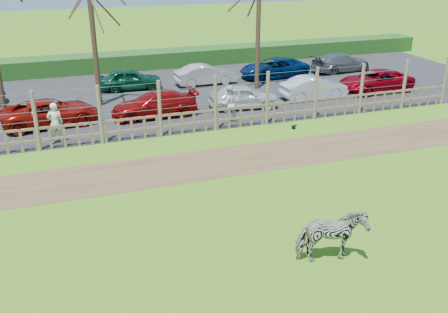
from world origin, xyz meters
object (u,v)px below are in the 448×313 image
object	(u,v)px
zebra	(331,237)
car_5	(314,87)
car_11	(206,75)
car_6	(375,81)
car_2	(50,113)
crow	(294,127)
tree_mid	(91,9)
visitor_a	(55,123)
visitor_b	(229,104)
car_12	(274,68)
car_13	(341,62)
car_4	(243,97)
car_10	(130,79)
car_3	(154,104)

from	to	relation	value
zebra	car_5	size ratio (longest dim) A/B	0.48
car_11	car_6	bearing A→B (deg)	-121.25
car_2	crow	bearing A→B (deg)	-118.34
car_2	car_11	distance (m)	10.06
tree_mid	visitor_a	bearing A→B (deg)	-115.25
car_2	car_6	distance (m)	17.54
visitor_b	car_12	bearing A→B (deg)	-130.44
visitor_b	car_13	bearing A→B (deg)	-147.69
zebra	crow	distance (m)	10.38
car_12	visitor_b	bearing A→B (deg)	-39.07
visitor_a	car_4	size ratio (longest dim) A/B	0.49
car_6	car_12	distance (m)	6.33
car_2	car_6	size ratio (longest dim) A/B	1.00
car_4	tree_mid	bearing A→B (deg)	73.96
visitor_b	crow	bearing A→B (deg)	140.02
car_10	car_11	size ratio (longest dim) A/B	0.97
visitor_a	visitor_b	bearing A→B (deg)	-177.43
car_6	car_5	bearing A→B (deg)	-89.53
car_10	car_6	bearing A→B (deg)	-108.15
car_11	car_13	xyz separation A→B (m)	(9.43, 0.36, 0.00)
car_3	car_4	distance (m)	4.55
car_6	car_4	bearing A→B (deg)	-87.49
car_4	car_11	world-z (taller)	same
visitor_a	car_3	xyz separation A→B (m)	(4.60, 2.12, -0.26)
zebra	crow	xyz separation A→B (m)	(3.78, 9.65, -0.64)
tree_mid	visitor_a	size ratio (longest dim) A/B	3.96
car_2	car_3	size ratio (longest dim) A/B	1.04
crow	car_2	xyz separation A→B (m)	(-10.37, 4.05, 0.54)
tree_mid	car_12	world-z (taller)	tree_mid
car_13	car_2	bearing A→B (deg)	98.18
zebra	car_11	distance (m)	18.55
visitor_a	car_13	xyz separation A→B (m)	(18.15, 7.47, -0.26)
visitor_a	car_4	world-z (taller)	visitor_a
visitor_b	car_10	xyz separation A→B (m)	(-3.42, 7.24, -0.26)
visitor_b	car_13	distance (m)	12.68
car_5	zebra	bearing A→B (deg)	152.11
crow	car_13	xyz separation A→B (m)	(7.95, 9.12, 0.54)
car_2	car_3	xyz separation A→B (m)	(4.77, -0.28, 0.00)
car_12	crow	bearing A→B (deg)	-19.98
car_5	car_12	size ratio (longest dim) A/B	0.84
car_2	car_4	world-z (taller)	same
visitor_a	car_6	xyz separation A→B (m)	(17.37, 2.51, -0.26)
zebra	car_11	xyz separation A→B (m)	(2.30, 18.41, -0.11)
car_13	car_5	bearing A→B (deg)	129.49
tree_mid	visitor_a	world-z (taller)	tree_mid
car_3	zebra	bearing A→B (deg)	5.70
car_10	car_5	bearing A→B (deg)	-116.59
tree_mid	car_10	xyz separation A→B (m)	(2.03, 2.64, -4.23)
car_4	car_6	world-z (taller)	same
car_3	car_10	distance (m)	5.37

